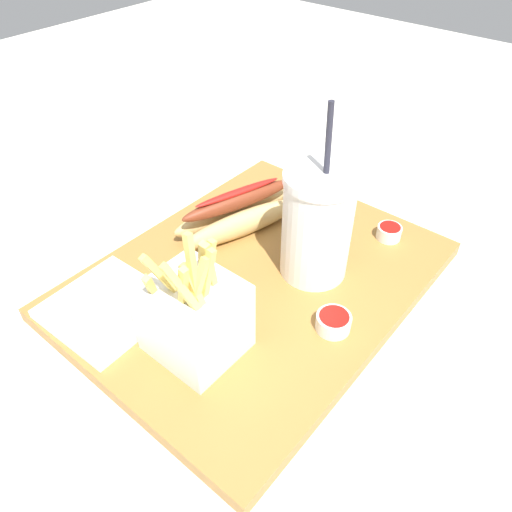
{
  "coord_description": "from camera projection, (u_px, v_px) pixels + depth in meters",
  "views": [
    {
      "loc": [
        -0.35,
        -0.29,
        0.44
      ],
      "look_at": [
        0.0,
        0.0,
        0.05
      ],
      "focal_mm": 34.41,
      "sensor_mm": 36.0,
      "label": 1
    }
  ],
  "objects": [
    {
      "name": "food_tray",
      "position": [
        256.0,
        280.0,
        0.63
      ],
      "size": [
        0.45,
        0.35,
        0.02
      ],
      "primitive_type": "cube",
      "color": "olive",
      "rests_on": "ground_plane"
    },
    {
      "name": "ketchup_cup_1",
      "position": [
        389.0,
        232.0,
        0.67
      ],
      "size": [
        0.03,
        0.03,
        0.02
      ],
      "color": "white",
      "rests_on": "food_tray"
    },
    {
      "name": "napkin_stack",
      "position": [
        107.0,
        308.0,
        0.57
      ],
      "size": [
        0.13,
        0.13,
        0.01
      ],
      "primitive_type": "cube",
      "rotation": [
        0.0,
        0.0,
        0.04
      ],
      "color": "white",
      "rests_on": "food_tray"
    },
    {
      "name": "hot_dog_1",
      "position": [
        239.0,
        214.0,
        0.68
      ],
      "size": [
        0.19,
        0.11,
        0.06
      ],
      "color": "tan",
      "rests_on": "food_tray"
    },
    {
      "name": "soda_cup",
      "position": [
        317.0,
        225.0,
        0.58
      ],
      "size": [
        0.09,
        0.09,
        0.22
      ],
      "color": "white",
      "rests_on": "food_tray"
    },
    {
      "name": "ground_plane",
      "position": [
        256.0,
        291.0,
        0.64
      ],
      "size": [
        2.4,
        2.4,
        0.02
      ],
      "primitive_type": "cube",
      "color": "silver"
    },
    {
      "name": "ketchup_cup_2",
      "position": [
        315.0,
        197.0,
        0.74
      ],
      "size": [
        0.03,
        0.03,
        0.02
      ],
      "color": "white",
      "rests_on": "food_tray"
    },
    {
      "name": "fries_basket",
      "position": [
        194.0,
        317.0,
        0.51
      ],
      "size": [
        0.09,
        0.09,
        0.16
      ],
      "color": "white",
      "rests_on": "food_tray"
    },
    {
      "name": "ketchup_cup_3",
      "position": [
        333.0,
        321.0,
        0.55
      ],
      "size": [
        0.04,
        0.04,
        0.02
      ],
      "color": "white",
      "rests_on": "food_tray"
    }
  ]
}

